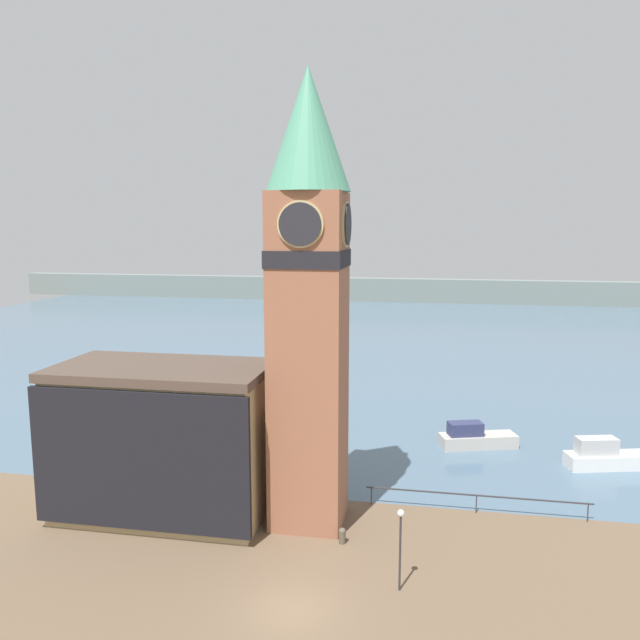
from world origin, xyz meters
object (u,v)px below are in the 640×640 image
at_px(boat_far, 607,457).
at_px(lamp_post, 400,534).
at_px(clock_tower, 309,290).
at_px(mooring_bollard_near, 342,535).
at_px(boat_near, 475,438).
at_px(pier_building, 163,440).

height_order(boat_far, lamp_post, lamp_post).
distance_m(clock_tower, lamp_post, 12.97).
xyz_separation_m(boat_far, lamp_post, (-13.05, -17.06, 1.93)).
xyz_separation_m(clock_tower, lamp_post, (5.36, -5.91, -10.23)).
bearing_deg(boat_far, mooring_bollard_near, -154.34).
distance_m(boat_near, lamp_post, 20.14).
bearing_deg(pier_building, clock_tower, 3.92).
relative_size(pier_building, lamp_post, 3.12).
bearing_deg(lamp_post, pier_building, 158.63).
relative_size(boat_far, lamp_post, 1.63).
bearing_deg(boat_near, mooring_bollard_near, -132.79).
bearing_deg(pier_building, mooring_bollard_near, -8.94).
distance_m(clock_tower, boat_near, 20.77).
distance_m(boat_near, mooring_bollard_near, 17.59).
distance_m(mooring_bollard_near, lamp_post, 5.36).
distance_m(clock_tower, boat_far, 24.72).
bearing_deg(clock_tower, lamp_post, -47.82).
bearing_deg(mooring_bollard_near, boat_far, 39.52).
height_order(boat_near, boat_far, boat_far).
distance_m(boat_near, boat_far, 8.95).
bearing_deg(boat_near, clock_tower, -142.89).
xyz_separation_m(clock_tower, mooring_bollard_near, (2.20, -2.22, -12.48)).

